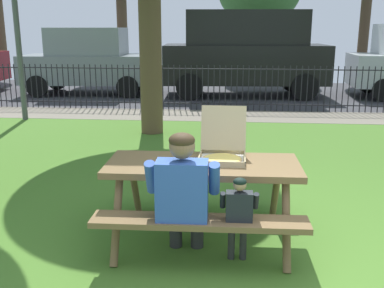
% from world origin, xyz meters
% --- Properties ---
extents(ground, '(28.00, 11.88, 0.02)m').
position_xyz_m(ground, '(0.00, 1.94, -0.01)').
color(ground, '#4B7B2A').
extents(cobblestone_walkway, '(28.00, 1.40, 0.01)m').
position_xyz_m(cobblestone_walkway, '(0.00, 7.18, -0.00)').
color(cobblestone_walkway, gray).
extents(street_asphalt, '(28.00, 6.01, 0.01)m').
position_xyz_m(street_asphalt, '(0.00, 10.88, -0.01)').
color(street_asphalt, '#38383D').
extents(picnic_table_foreground, '(1.83, 1.52, 0.79)m').
position_xyz_m(picnic_table_foreground, '(-0.72, 0.86, 0.60)').
color(picnic_table_foreground, brown).
rests_on(picnic_table_foreground, ground).
extents(pizza_box_open, '(0.45, 0.52, 0.48)m').
position_xyz_m(pizza_box_open, '(-0.54, 1.01, 0.86)').
color(pizza_box_open, tan).
rests_on(pizza_box_open, picnic_table_foreground).
extents(adult_at_table, '(0.61, 0.60, 1.19)m').
position_xyz_m(adult_at_table, '(-0.85, 0.36, 0.66)').
color(adult_at_table, '#2C2C2C').
rests_on(adult_at_table, ground).
extents(child_at_table, '(0.32, 0.31, 0.83)m').
position_xyz_m(child_at_table, '(-0.39, 0.34, 0.50)').
color(child_at_table, '#303030').
rests_on(child_at_table, ground).
extents(iron_fence_streetside, '(22.43, 0.03, 1.10)m').
position_xyz_m(iron_fence_streetside, '(-0.00, 7.88, 0.56)').
color(iron_fence_streetside, black).
rests_on(iron_fence_streetside, ground).
extents(parked_car_left, '(3.97, 1.97, 1.98)m').
position_xyz_m(parked_car_left, '(-4.83, 10.42, 1.01)').
color(parked_car_left, gray).
rests_on(parked_car_left, ground).
extents(parked_car_center, '(4.81, 2.29, 2.46)m').
position_xyz_m(parked_car_center, '(-0.11, 10.42, 1.31)').
color(parked_car_center, black).
rests_on(parked_car_center, ground).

